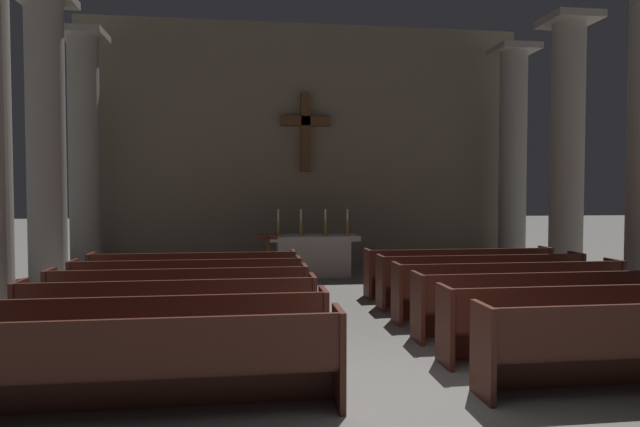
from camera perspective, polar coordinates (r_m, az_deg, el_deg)
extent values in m
plane|color=slate|center=(5.71, 9.50, -18.83)|extent=(80.00, 80.00, 0.00)
cube|color=#4C2319|center=(5.44, -18.34, -15.27)|extent=(3.63, 0.40, 0.05)
cube|color=#4C2319|center=(5.15, -18.86, -13.08)|extent=(3.63, 0.05, 0.50)
cube|color=#4C2319|center=(5.68, -17.96, -16.90)|extent=(3.63, 0.04, 0.40)
cube|color=#4C2319|center=(5.38, 1.98, -14.79)|extent=(0.06, 0.50, 0.95)
cube|color=#4C2319|center=(6.43, -16.55, -12.50)|extent=(3.63, 0.40, 0.05)
cube|color=#4C2319|center=(6.15, -16.91, -10.55)|extent=(3.63, 0.05, 0.50)
cube|color=#4C2319|center=(6.66, -16.28, -13.99)|extent=(3.63, 0.04, 0.40)
cube|color=#4C2319|center=(6.38, 0.39, -12.07)|extent=(0.06, 0.50, 0.95)
cube|color=#4C2319|center=(7.44, -15.27, -10.48)|extent=(3.63, 0.40, 0.05)
cube|color=#4C2319|center=(7.16, -15.54, -8.72)|extent=(3.63, 0.05, 0.50)
cube|color=#4C2319|center=(7.66, -15.07, -11.82)|extent=(3.63, 0.04, 0.40)
cube|color=#4C2319|center=(7.39, -0.75, -10.08)|extent=(0.06, 0.50, 0.95)
cube|color=#4C2319|center=(7.87, -28.91, -9.60)|extent=(0.06, 0.50, 0.95)
cube|color=#4C2319|center=(8.45, -14.30, -8.93)|extent=(3.63, 0.40, 0.05)
cube|color=#4C2319|center=(8.18, -14.51, -7.34)|extent=(3.63, 0.05, 0.50)
cube|color=#4C2319|center=(8.67, -14.15, -10.16)|extent=(3.63, 0.04, 0.40)
cube|color=#4C2319|center=(8.41, -1.60, -8.57)|extent=(0.06, 0.50, 0.95)
cube|color=#4C2319|center=(8.83, -26.41, -8.28)|extent=(0.06, 0.50, 0.95)
cube|color=#4C2319|center=(9.47, -13.55, -7.72)|extent=(3.63, 0.40, 0.05)
cube|color=#4C2319|center=(9.21, -13.71, -6.27)|extent=(3.63, 0.05, 0.50)
cube|color=#4C2319|center=(9.69, -13.43, -8.84)|extent=(3.63, 0.04, 0.40)
cube|color=#4C2319|center=(9.43, -2.27, -7.39)|extent=(0.06, 0.50, 0.95)
cube|color=#4C2319|center=(9.81, -24.42, -7.21)|extent=(0.06, 0.50, 0.95)
cube|color=#4C2319|center=(10.50, -12.95, -6.74)|extent=(3.63, 0.40, 0.05)
cube|color=#4C2319|center=(10.24, -13.08, -5.41)|extent=(3.63, 0.05, 0.50)
cube|color=#4C2319|center=(10.72, -12.85, -7.78)|extent=(3.63, 0.04, 0.40)
cube|color=#4C2319|center=(10.46, -2.80, -6.44)|extent=(0.06, 0.50, 0.95)
cube|color=#4C2319|center=(10.81, -22.80, -6.33)|extent=(0.06, 0.50, 0.95)
cube|color=#4C2319|center=(6.95, 30.30, -13.50)|extent=(3.63, 0.04, 0.40)
cube|color=#4C2319|center=(5.79, 16.65, -13.65)|extent=(0.06, 0.50, 0.95)
cube|color=#4C2319|center=(7.58, 26.25, -10.38)|extent=(3.63, 0.40, 0.05)
cube|color=#4C2319|center=(7.35, 27.27, -8.61)|extent=(3.63, 0.05, 0.50)
cube|color=#4C2319|center=(7.78, 25.47, -11.75)|extent=(3.63, 0.04, 0.40)
cube|color=#4C2319|center=(6.72, 12.92, -11.37)|extent=(0.06, 0.50, 0.95)
cube|color=#4C2319|center=(8.45, 22.25, -9.03)|extent=(3.63, 0.40, 0.05)
cube|color=#4C2319|center=(8.21, 23.07, -7.41)|extent=(3.63, 0.05, 0.50)
cube|color=#4C2319|center=(8.65, 21.63, -10.28)|extent=(3.63, 0.04, 0.40)
cube|color=#4C2319|center=(7.69, 10.15, -9.63)|extent=(0.06, 0.50, 0.95)
cube|color=#4C2319|center=(9.36, 19.04, -7.90)|extent=(3.63, 0.40, 0.05)
cube|color=#4C2319|center=(9.12, 19.70, -6.42)|extent=(3.63, 0.05, 0.50)
cube|color=#4C2319|center=(9.56, 18.53, -9.05)|extent=(3.63, 0.04, 0.40)
cube|color=#4C2319|center=(8.67, 8.03, -8.26)|extent=(0.06, 0.50, 0.95)
cube|color=#4C2319|center=(10.28, 28.38, -6.86)|extent=(0.06, 0.50, 0.95)
cube|color=#4C2319|center=(10.29, 16.41, -6.95)|extent=(3.63, 0.40, 0.05)
cube|color=#4C2319|center=(10.05, 16.95, -5.60)|extent=(3.63, 0.05, 0.50)
cube|color=#4C2319|center=(10.49, 15.99, -8.02)|extent=(3.63, 0.04, 0.40)
cube|color=#4C2319|center=(9.67, 6.35, -7.17)|extent=(0.06, 0.50, 0.95)
cube|color=#4C2319|center=(11.14, 25.21, -6.12)|extent=(0.06, 0.50, 0.95)
cube|color=#4C2319|center=(11.25, 14.23, -6.16)|extent=(3.63, 0.40, 0.05)
cube|color=#4C2319|center=(11.00, 14.68, -4.90)|extent=(3.63, 0.05, 0.50)
cube|color=#4C2319|center=(11.45, 13.89, -7.15)|extent=(3.63, 0.04, 0.40)
cube|color=#4C2319|center=(10.68, 5.00, -6.27)|extent=(0.06, 0.50, 0.95)
cube|color=#4C2319|center=(12.02, 22.50, -5.48)|extent=(0.06, 0.50, 0.95)
cube|color=#9E998E|center=(12.24, -26.47, -7.19)|extent=(1.01, 1.01, 0.20)
cylinder|color=#9E998E|center=(12.11, -26.69, 6.02)|extent=(0.72, 0.72, 5.80)
cube|color=#9E998E|center=(13.58, 24.21, -6.23)|extent=(1.01, 1.01, 0.20)
cylinder|color=#9E998E|center=(13.47, 24.40, 5.65)|extent=(0.72, 0.72, 5.80)
cube|color=#9E998E|center=(13.98, 24.60, 17.94)|extent=(1.08, 1.08, 0.16)
cube|color=#9E998E|center=(14.62, -23.24, -5.63)|extent=(1.01, 1.01, 0.20)
cylinder|color=#9E998E|center=(14.52, -23.41, 5.40)|extent=(0.72, 0.72, 5.80)
cube|color=#9E998E|center=(14.99, -23.59, 16.85)|extent=(1.08, 1.08, 0.16)
cube|color=#9E998E|center=(15.77, 19.35, -5.02)|extent=(1.01, 1.01, 0.20)
cylinder|color=#9E998E|center=(15.67, 19.48, 5.20)|extent=(0.72, 0.72, 5.80)
cube|color=#9E998E|center=(16.11, 19.62, 15.85)|extent=(1.08, 1.08, 0.16)
cube|color=#BCB7AD|center=(13.37, -0.72, -4.70)|extent=(1.76, 0.72, 0.88)
cube|color=#BCB7AD|center=(13.32, -0.73, -2.56)|extent=(2.20, 0.90, 0.12)
cube|color=silver|center=(13.32, -0.73, -2.29)|extent=(2.09, 0.86, 0.01)
cylinder|color=#B79338|center=(13.24, -4.38, -2.24)|extent=(0.16, 0.16, 0.02)
cylinder|color=#B79338|center=(13.23, -4.38, -1.55)|extent=(0.07, 0.07, 0.35)
cylinder|color=silver|center=(13.21, -4.39, -0.18)|extent=(0.04, 0.04, 0.28)
cylinder|color=#B79338|center=(13.28, -2.01, -2.22)|extent=(0.16, 0.16, 0.02)
cylinder|color=#B79338|center=(13.27, -2.01, -1.53)|extent=(0.07, 0.07, 0.35)
cylinder|color=silver|center=(13.26, -2.01, -0.17)|extent=(0.04, 0.04, 0.28)
cylinder|color=#B79338|center=(13.35, 0.55, -2.20)|extent=(0.16, 0.16, 0.02)
cylinder|color=#B79338|center=(13.34, 0.55, -1.51)|extent=(0.07, 0.07, 0.35)
cylinder|color=silver|center=(13.33, 0.55, -0.15)|extent=(0.04, 0.04, 0.28)
cylinder|color=#B79338|center=(13.44, 2.88, -2.17)|extent=(0.16, 0.16, 0.02)
cylinder|color=#B79338|center=(13.43, 2.88, -1.49)|extent=(0.07, 0.07, 0.35)
cylinder|color=silver|center=(13.41, 2.88, -0.14)|extent=(0.04, 0.04, 0.28)
cube|color=gray|center=(15.35, -1.63, 7.08)|extent=(12.20, 0.25, 6.71)
cube|color=brown|center=(15.13, -1.54, 8.43)|extent=(0.25, 0.25, 2.12)
cube|color=brown|center=(15.17, -1.54, 9.62)|extent=(1.36, 0.25, 0.25)
cylinder|color=#4C2319|center=(12.16, -5.49, -7.40)|extent=(0.36, 0.36, 0.04)
cylinder|color=#4C2319|center=(12.09, -5.50, -5.04)|extent=(0.10, 0.10, 1.05)
cube|color=#4C2319|center=(12.03, -5.51, -2.42)|extent=(0.44, 0.31, 0.15)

